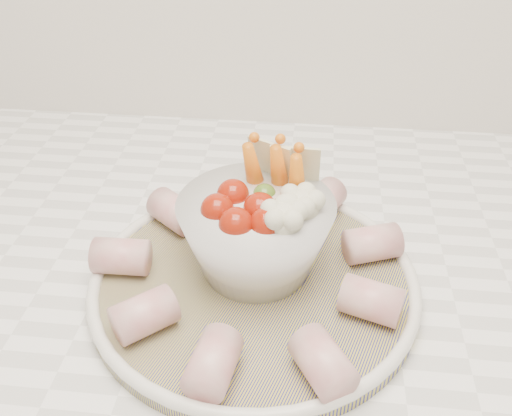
# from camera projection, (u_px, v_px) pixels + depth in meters

# --- Properties ---
(serving_platter) EXTENTS (0.39, 0.39, 0.02)m
(serving_platter) POSITION_uv_depth(u_px,v_px,m) (254.00, 281.00, 0.54)
(serving_platter) COLOR navy
(serving_platter) RESTS_ON kitchen_counter
(veggie_bowl) EXTENTS (0.14, 0.14, 0.12)m
(veggie_bowl) POSITION_uv_depth(u_px,v_px,m) (258.00, 231.00, 0.53)
(veggie_bowl) COLOR silver
(veggie_bowl) RESTS_ON serving_platter
(cured_meat_rolls) EXTENTS (0.29, 0.29, 0.03)m
(cured_meat_rolls) POSITION_uv_depth(u_px,v_px,m) (254.00, 264.00, 0.53)
(cured_meat_rolls) COLOR #C1585E
(cured_meat_rolls) RESTS_ON serving_platter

